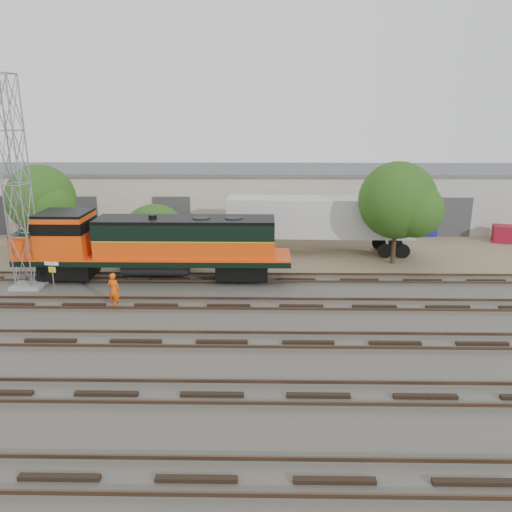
{
  "coord_description": "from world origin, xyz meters",
  "views": [
    {
      "loc": [
        1.93,
        -24.06,
        10.3
      ],
      "look_at": [
        1.47,
        4.0,
        2.2
      ],
      "focal_mm": 35.0,
      "sensor_mm": 36.0,
      "label": 1
    }
  ],
  "objects_px": {
    "worker": "(114,290)",
    "semi_trailer": "(324,219)",
    "locomotive": "(149,244)",
    "signal_tower": "(17,189)"
  },
  "relations": [
    {
      "from": "locomotive",
      "to": "worker",
      "type": "xyz_separation_m",
      "value": [
        -1.0,
        -4.6,
        -1.38
      ]
    },
    {
      "from": "locomotive",
      "to": "worker",
      "type": "relative_size",
      "value": 8.74
    },
    {
      "from": "signal_tower",
      "to": "semi_trailer",
      "type": "bearing_deg",
      "value": 22.7
    },
    {
      "from": "worker",
      "to": "semi_trailer",
      "type": "distance_m",
      "value": 16.97
    },
    {
      "from": "worker",
      "to": "semi_trailer",
      "type": "xyz_separation_m",
      "value": [
        12.66,
        11.18,
        1.68
      ]
    },
    {
      "from": "worker",
      "to": "semi_trailer",
      "type": "relative_size",
      "value": 0.14
    },
    {
      "from": "worker",
      "to": "semi_trailer",
      "type": "height_order",
      "value": "semi_trailer"
    },
    {
      "from": "locomotive",
      "to": "semi_trailer",
      "type": "height_order",
      "value": "locomotive"
    },
    {
      "from": "locomotive",
      "to": "worker",
      "type": "height_order",
      "value": "locomotive"
    },
    {
      "from": "locomotive",
      "to": "semi_trailer",
      "type": "xyz_separation_m",
      "value": [
        11.66,
        6.58,
        0.3
      ]
    }
  ]
}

